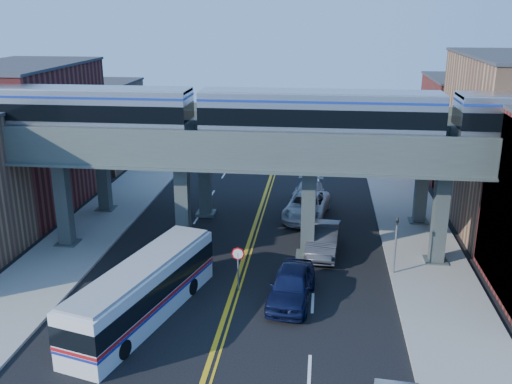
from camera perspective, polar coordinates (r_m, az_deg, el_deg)
The scene contains 17 objects.
ground at distance 30.12m, azimuth -3.20°, elevation -12.38°, with size 120.00×120.00×0.00m, color black.
sidewalk_west at distance 41.91m, azimuth -16.53°, elevation -4.01°, with size 5.00×70.00×0.16m, color gray.
sidewalk_east at distance 39.27m, azimuth 16.26°, elevation -5.48°, with size 5.00×70.00×0.16m, color gray.
building_west_b at distance 48.60m, azimuth -22.02°, elevation 5.08°, with size 8.00×14.00×11.00m, color maroon.
building_west_c at distance 60.36m, azimuth -16.10°, elevation 6.50°, with size 8.00×10.00×8.00m, color #9E7352.
building_east_c at distance 57.34m, azimuth 20.65°, elevation 5.99°, with size 8.00×10.00×9.00m, color maroon.
mural_panel at distance 32.91m, azimuth 23.81°, elevation -2.16°, with size 0.10×9.50×9.50m, color teal.
elevated_viaduct_near at distance 35.03m, azimuth -1.16°, elevation 3.49°, with size 52.00×3.60×7.40m.
elevated_viaduct_far at distance 41.79m, azimuth 0.15°, elevation 5.86°, with size 52.00×3.60×7.40m.
transit_train at distance 34.15m, azimuth 6.37°, elevation 7.60°, with size 44.04×2.76×3.21m.
stop_sign at distance 31.89m, azimuth -1.80°, elevation -6.99°, with size 0.76×0.09×2.63m.
traffic_signal at distance 34.43m, azimuth 13.82°, elevation -4.62°, with size 0.15×0.18×4.10m.
transit_bus at distance 29.96m, azimuth -11.20°, elevation -9.71°, with size 5.23×11.29×2.84m.
car_lane_a at distance 31.22m, azimuth 3.56°, elevation -9.29°, with size 2.20×5.46×1.86m, color #0E1435.
car_lane_b at distance 37.30m, azimuth 6.73°, elevation -4.73°, with size 1.93×5.53×1.82m, color #343437.
car_lane_c at distance 43.41m, azimuth 5.09°, elevation -1.41°, with size 2.95×6.41×1.78m, color silver.
car_lane_d at distance 45.80m, azimuth 5.20°, elevation -0.40°, with size 2.43×5.97×1.73m, color #A8A9AD.
Camera 1 is at (4.66, -25.62, 15.15)m, focal length 40.00 mm.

